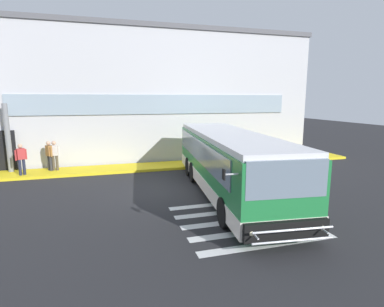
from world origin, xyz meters
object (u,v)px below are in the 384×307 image
(bus_main_foreground, at_px, (229,164))
(safety_bollard_yellow, at_px, (210,161))
(passenger_near_column, at_px, (21,157))
(passenger_at_curb_edge, at_px, (55,154))
(entry_support_column, at_px, (8,138))
(passenger_by_doorway, at_px, (49,154))

(bus_main_foreground, distance_m, safety_bollard_yellow, 4.92)
(passenger_near_column, distance_m, safety_bollard_yellow, 10.35)
(bus_main_foreground, distance_m, passenger_near_column, 10.99)
(passenger_near_column, bearing_deg, passenger_at_curb_edge, 23.61)
(passenger_at_curb_edge, xyz_separation_m, safety_bollard_yellow, (8.76, -1.47, -0.63))
(bus_main_foreground, relative_size, passenger_near_column, 6.73)
(entry_support_column, xyz_separation_m, safety_bollard_yellow, (11.09, -1.80, -1.58))
(entry_support_column, height_order, passenger_at_curb_edge, entry_support_column)
(passenger_by_doorway, bearing_deg, passenger_at_curb_edge, -0.76)
(passenger_at_curb_edge, bearing_deg, entry_support_column, 171.97)
(entry_support_column, relative_size, passenger_near_column, 2.24)
(bus_main_foreground, height_order, passenger_by_doorway, bus_main_foreground)
(passenger_at_curb_edge, bearing_deg, passenger_near_column, -156.39)
(entry_support_column, relative_size, safety_bollard_yellow, 4.17)
(bus_main_foreground, relative_size, passenger_at_curb_edge, 6.73)
(entry_support_column, xyz_separation_m, bus_main_foreground, (10.26, -6.57, -0.69))
(passenger_by_doorway, xyz_separation_m, passenger_at_curb_edge, (0.28, -0.00, 0.00))
(passenger_near_column, bearing_deg, entry_support_column, 128.00)
(passenger_at_curb_edge, height_order, safety_bollard_yellow, passenger_at_curb_edge)
(passenger_by_doorway, distance_m, passenger_at_curb_edge, 0.28)
(passenger_at_curb_edge, distance_m, safety_bollard_yellow, 8.90)
(passenger_by_doorway, bearing_deg, safety_bollard_yellow, -9.27)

